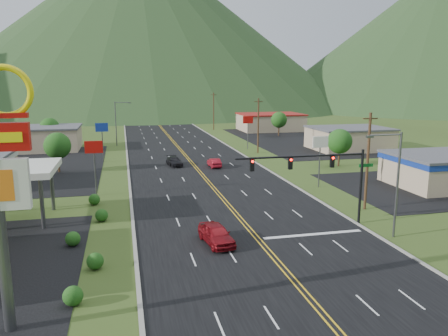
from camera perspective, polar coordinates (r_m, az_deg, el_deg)
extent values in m
plane|color=#324418|center=(27.15, 12.47, -17.83)|extent=(500.00, 500.00, 0.00)
cube|color=black|center=(27.15, 12.47, -17.83)|extent=(20.00, 460.00, 0.04)
cube|color=gray|center=(24.97, -10.61, -20.55)|extent=(0.30, 460.00, 0.14)
torus|color=yellow|center=(23.89, -26.70, 8.91)|extent=(2.62, 0.32, 2.62)
cylinder|color=black|center=(42.23, 17.42, -2.36)|extent=(0.24, 0.24, 7.00)
cylinder|color=black|center=(38.92, 10.05, 1.52)|extent=(12.00, 0.18, 0.18)
cube|color=#0C591E|center=(42.02, 18.05, 0.33)|extent=(1.40, 0.06, 0.30)
cube|color=black|center=(40.29, 13.95, 0.83)|extent=(0.35, 0.28, 1.05)
sphere|color=#FF0C05|center=(40.07, 14.09, 1.27)|extent=(0.22, 0.22, 0.22)
cube|color=black|center=(38.65, 8.65, 0.60)|extent=(0.35, 0.28, 1.05)
sphere|color=#FF0C05|center=(38.42, 8.77, 1.06)|extent=(0.22, 0.22, 0.22)
cube|color=black|center=(37.51, 3.68, 0.38)|extent=(0.35, 0.28, 1.05)
sphere|color=#FF0C05|center=(37.27, 3.77, 0.85)|extent=(0.22, 0.22, 0.22)
cylinder|color=#59595E|center=(39.27, 21.71, -2.16)|extent=(0.20, 0.20, 9.00)
cylinder|color=#59595E|center=(37.75, 20.38, 4.06)|extent=(2.88, 0.12, 0.12)
cube|color=#59595E|center=(36.99, 18.50, 3.89)|extent=(0.60, 0.25, 0.18)
cylinder|color=#59595E|center=(91.66, -13.94, 5.61)|extent=(0.20, 0.20, 9.00)
cylinder|color=#59595E|center=(91.35, -13.16, 8.33)|extent=(2.88, 0.12, 0.12)
cube|color=#59595E|center=(91.37, -12.24, 8.31)|extent=(0.60, 0.25, 0.18)
cylinder|color=#59595E|center=(42.26, -22.69, -4.11)|extent=(0.36, 0.36, 5.00)
cylinder|color=#59595E|center=(48.01, -21.55, -2.25)|extent=(0.36, 0.36, 5.00)
cube|color=tan|center=(91.58, -23.95, 3.45)|extent=(18.00, 11.00, 4.20)
cube|color=#4C4C51|center=(91.33, -24.06, 4.85)|extent=(18.40, 11.40, 0.30)
cube|color=tan|center=(88.08, 16.03, 3.64)|extent=(14.00, 11.00, 4.00)
cube|color=#4C4C51|center=(87.84, 16.11, 5.03)|extent=(14.40, 11.40, 0.30)
cube|color=tan|center=(118.29, 6.07, 5.93)|extent=(16.00, 12.00, 4.20)
cube|color=maroon|center=(118.10, 6.09, 7.01)|extent=(16.40, 12.40, 0.30)
cylinder|color=#59595E|center=(52.44, -16.46, -0.82)|extent=(0.16, 0.16, 5.00)
cube|color=#B60D0A|center=(51.89, -16.66, 2.64)|extent=(2.00, 0.18, 1.40)
cylinder|color=#59595E|center=(74.09, -15.55, 2.68)|extent=(0.16, 0.16, 5.00)
cube|color=navy|center=(73.70, -15.69, 5.14)|extent=(2.00, 0.18, 1.40)
cylinder|color=#59595E|center=(55.66, 12.34, 0.08)|extent=(0.16, 0.16, 5.00)
cube|color=white|center=(55.14, 12.48, 3.34)|extent=(2.00, 0.18, 1.40)
cylinder|color=#59595E|center=(85.29, 3.13, 4.17)|extent=(0.16, 0.16, 5.00)
cube|color=#B60D0A|center=(84.95, 3.15, 6.31)|extent=(2.00, 0.18, 1.40)
cylinder|color=#382314|center=(67.90, -20.79, 0.74)|extent=(0.30, 0.30, 3.00)
sphere|color=#164714|center=(67.53, -20.93, 2.74)|extent=(3.84, 3.84, 3.84)
cylinder|color=#382314|center=(95.05, -21.71, 3.51)|extent=(0.30, 0.30, 3.00)
sphere|color=#164714|center=(94.79, -21.81, 4.95)|extent=(3.84, 3.84, 3.84)
cylinder|color=#382314|center=(70.38, 14.77, 1.46)|extent=(0.30, 0.30, 3.00)
sphere|color=#164714|center=(70.03, 14.87, 3.39)|extent=(3.84, 3.84, 3.84)
cylinder|color=#382314|center=(106.44, 7.16, 4.98)|extent=(0.30, 0.30, 3.00)
sphere|color=#164714|center=(106.21, 7.19, 6.27)|extent=(3.84, 3.84, 3.84)
cylinder|color=#382314|center=(46.80, 18.24, 0.78)|extent=(0.28, 0.28, 10.00)
cube|color=#382314|center=(46.24, 18.58, 6.14)|extent=(1.60, 0.12, 0.12)
cylinder|color=#382314|center=(80.40, 4.49, 5.51)|extent=(0.28, 0.28, 10.00)
cube|color=#382314|center=(80.07, 4.53, 8.64)|extent=(1.60, 0.12, 0.12)
cylinder|color=#382314|center=(119.01, -1.36, 7.42)|extent=(0.28, 0.28, 10.00)
cube|color=#382314|center=(118.79, -1.37, 9.54)|extent=(1.60, 0.12, 0.12)
cylinder|color=#382314|center=(158.31, -4.35, 8.36)|extent=(0.28, 0.28, 10.00)
cube|color=#382314|center=(158.15, -4.37, 9.95)|extent=(1.60, 0.12, 0.12)
cone|color=#1B3016|center=(243.26, -11.04, 18.07)|extent=(220.00, 220.00, 85.00)
cone|color=#1B3016|center=(254.14, 26.54, 15.12)|extent=(180.00, 180.00, 70.00)
imported|color=maroon|center=(35.94, -1.01, -8.67)|extent=(2.64, 5.05, 1.64)
imported|color=black|center=(68.79, -6.49, 0.84)|extent=(2.45, 4.83, 1.35)
imported|color=maroon|center=(67.26, -1.28, 0.68)|extent=(1.55, 4.16, 1.36)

